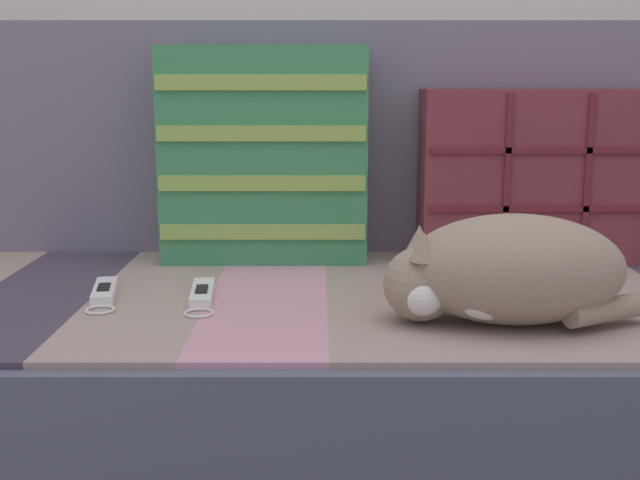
{
  "coord_description": "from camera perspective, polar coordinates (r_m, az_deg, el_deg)",
  "views": [
    {
      "loc": [
        -0.01,
        -1.3,
        0.74
      ],
      "look_at": [
        -0.01,
        0.03,
        0.48
      ],
      "focal_mm": 45.0,
      "sensor_mm": 36.0,
      "label": 1
    }
  ],
  "objects": [
    {
      "name": "couch",
      "position": [
        1.51,
        0.27,
        -10.48
      ],
      "size": [
        1.71,
        0.88,
        0.38
      ],
      "color": "brown",
      "rests_on": "ground_plane"
    },
    {
      "name": "game_remote_far",
      "position": [
        1.37,
        -8.58,
        -3.87
      ],
      "size": [
        0.06,
        0.2,
        0.02
      ],
      "color": "white",
      "rests_on": "couch"
    },
    {
      "name": "throw_pillow_striped",
      "position": [
        1.64,
        -4.21,
        6.01
      ],
      "size": [
        0.42,
        0.14,
        0.43
      ],
      "color": "#3D8956",
      "rests_on": "couch"
    },
    {
      "name": "game_remote_near",
      "position": [
        1.42,
        -15.28,
        -3.65
      ],
      "size": [
        0.08,
        0.2,
        0.02
      ],
      "color": "white",
      "rests_on": "couch"
    },
    {
      "name": "sofa_backrest",
      "position": [
        1.78,
        0.19,
        7.33
      ],
      "size": [
        1.68,
        0.14,
        0.49
      ],
      "color": "slate",
      "rests_on": "couch"
    },
    {
      "name": "throw_pillow_quilted",
      "position": [
        1.7,
        15.05,
        4.43
      ],
      "size": [
        0.48,
        0.14,
        0.35
      ],
      "color": "brown",
      "rests_on": "couch"
    },
    {
      "name": "sleeping_cat",
      "position": [
        1.24,
        12.64,
        -2.23
      ],
      "size": [
        0.41,
        0.21,
        0.17
      ],
      "color": "gray",
      "rests_on": "couch"
    }
  ]
}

